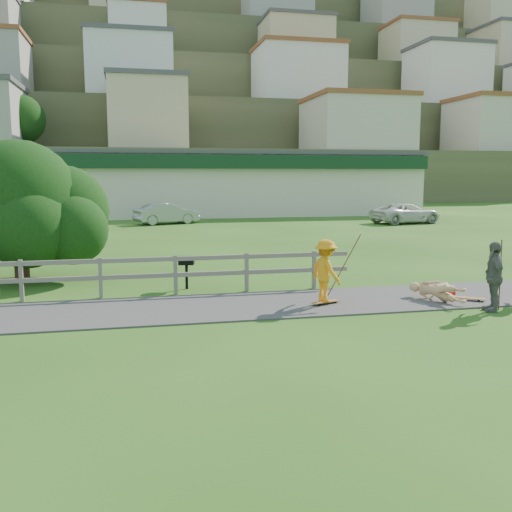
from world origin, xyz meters
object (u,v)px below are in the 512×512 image
object	(u,v)px
tree	(20,228)
skater_fallen	(437,291)
car_silver	(166,213)
bbq	(187,273)
spectator_b	(494,277)
car_white	(406,213)
skater_rider	(326,275)

from	to	relation	value
tree	skater_fallen	bearing A→B (deg)	-26.48
skater_fallen	tree	size ratio (longest dim) A/B	0.27
car_silver	bbq	world-z (taller)	car_silver
spectator_b	tree	distance (m)	13.65
car_silver	bbq	size ratio (longest dim) A/B	4.48
tree	car_white	bearing A→B (deg)	37.83
tree	bbq	bearing A→B (deg)	-25.95
skater_rider	car_white	bearing A→B (deg)	-48.96
car_white	tree	distance (m)	27.25
spectator_b	car_silver	size ratio (longest dim) A/B	0.40
spectator_b	car_silver	world-z (taller)	spectator_b
skater_fallen	tree	bearing A→B (deg)	129.21
skater_fallen	tree	world-z (taller)	tree
skater_fallen	spectator_b	size ratio (longest dim) A/B	0.93
bbq	tree	bearing A→B (deg)	166.31
skater_fallen	tree	xyz separation A→B (m)	(-11.07, 5.51, 1.36)
skater_rider	bbq	size ratio (longest dim) A/B	1.68
bbq	car_white	bearing A→B (deg)	61.21
spectator_b	skater_rider	bearing A→B (deg)	-94.36
skater_rider	skater_fallen	bearing A→B (deg)	-112.84
tree	bbq	xyz separation A→B (m)	(4.89, -2.38, -1.17)
skater_rider	car_silver	distance (m)	25.06
car_silver	skater_fallen	bearing A→B (deg)	172.26
spectator_b	skater_fallen	bearing A→B (deg)	-128.96
spectator_b	car_white	size ratio (longest dim) A/B	0.35
spectator_b	tree	world-z (taller)	tree
car_white	bbq	world-z (taller)	car_white
car_silver	tree	world-z (taller)	tree
car_silver	car_white	distance (m)	16.10
skater_fallen	spectator_b	world-z (taller)	spectator_b
spectator_b	car_white	bearing A→B (deg)	174.37
skater_fallen	spectator_b	distance (m)	1.53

